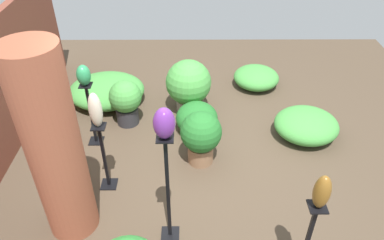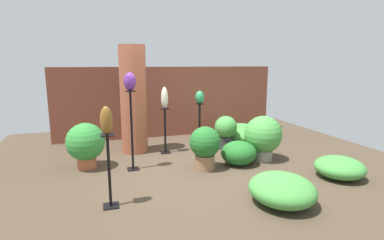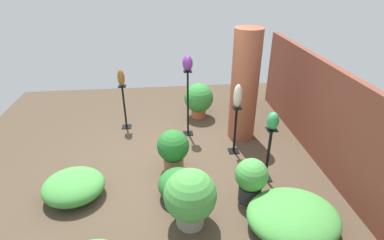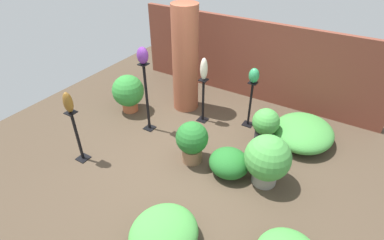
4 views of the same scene
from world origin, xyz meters
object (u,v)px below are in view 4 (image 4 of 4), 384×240
object	(u,v)px
brick_pillar	(185,60)
pedestal_ivory	(203,102)
pedestal_jade	(250,106)
art_vase_jade	(254,75)
art_vase_ivory	(204,69)
potted_plant_back_center	(265,125)
potted_plant_front_right	(128,92)
pedestal_violet	(147,101)
potted_plant_near_pillar	(192,140)
potted_plant_walkway_edge	(267,159)
art_vase_bronze	(68,102)
pedestal_bronze	(78,139)
art_vase_violet	(143,55)

from	to	relation	value
brick_pillar	pedestal_ivory	distance (m)	0.95
pedestal_jade	art_vase_jade	size ratio (longest dim) A/B	3.37
pedestal_ivory	art_vase_ivory	size ratio (longest dim) A/B	2.14
art_vase_jade	potted_plant_back_center	bearing A→B (deg)	-41.02
pedestal_jade	potted_plant_front_right	xyz separation A→B (m)	(-2.41, -0.83, 0.02)
pedestal_jade	pedestal_violet	distance (m)	2.01
brick_pillar	potted_plant_near_pillar	size ratio (longest dim) A/B	2.88
brick_pillar	pedestal_violet	bearing A→B (deg)	-98.80
potted_plant_near_pillar	potted_plant_walkway_edge	world-z (taller)	potted_plant_walkway_edge
art_vase_bronze	pedestal_bronze	bearing A→B (deg)	180.00
potted_plant_near_pillar	potted_plant_front_right	distance (m)	2.11
art_vase_bronze	potted_plant_walkway_edge	world-z (taller)	art_vase_bronze
pedestal_bronze	art_vase_ivory	size ratio (longest dim) A/B	2.22
potted_plant_near_pillar	potted_plant_walkway_edge	bearing A→B (deg)	7.59
pedestal_ivory	art_vase_violet	distance (m)	1.58
art_vase_ivory	art_vase_jade	bearing A→B (deg)	21.24
pedestal_jade	art_vase_bronze	bearing A→B (deg)	-129.87
potted_plant_back_center	pedestal_violet	bearing A→B (deg)	-160.50
art_vase_bronze	potted_plant_walkway_edge	size ratio (longest dim) A/B	0.42
pedestal_bronze	potted_plant_front_right	world-z (taller)	pedestal_bronze
brick_pillar	potted_plant_back_center	xyz separation A→B (m)	(1.93, -0.35, -0.70)
pedestal_violet	potted_plant_front_right	world-z (taller)	pedestal_violet
art_vase_bronze	art_vase_ivory	size ratio (longest dim) A/B	0.82
brick_pillar	potted_plant_back_center	distance (m)	2.08
potted_plant_near_pillar	art_vase_bronze	bearing A→B (deg)	-149.77
brick_pillar	potted_plant_front_right	world-z (taller)	brick_pillar
pedestal_bronze	pedestal_ivory	xyz separation A→B (m)	(1.20, 2.14, -0.02)
art_vase_jade	art_vase_ivory	distance (m)	0.93
brick_pillar	potted_plant_front_right	bearing A→B (deg)	-140.75
art_vase_ivory	potted_plant_front_right	world-z (taller)	art_vase_ivory
brick_pillar	potted_plant_near_pillar	world-z (taller)	brick_pillar
art_vase_jade	potted_plant_near_pillar	size ratio (longest dim) A/B	0.37
potted_plant_walkway_edge	potted_plant_front_right	size ratio (longest dim) A/B	1.05
pedestal_jade	pedestal_ivory	size ratio (longest dim) A/B	1.02
pedestal_ivory	brick_pillar	bearing A→B (deg)	154.48
pedestal_bronze	art_vase_ivory	world-z (taller)	art_vase_ivory
pedestal_jade	art_vase_bronze	xyz separation A→B (m)	(-2.07, -2.48, 0.72)
potted_plant_near_pillar	art_vase_violet	bearing A→B (deg)	163.36
potted_plant_near_pillar	potted_plant_walkway_edge	size ratio (longest dim) A/B	0.89
art_vase_violet	pedestal_violet	bearing A→B (deg)	-90.00
art_vase_jade	potted_plant_front_right	bearing A→B (deg)	-161.02
art_vase_jade	potted_plant_walkway_edge	distance (m)	1.70
potted_plant_near_pillar	potted_plant_back_center	size ratio (longest dim) A/B	1.06
pedestal_ivory	art_vase_violet	size ratio (longest dim) A/B	3.06
art_vase_ivory	potted_plant_walkway_edge	xyz separation A→B (m)	(1.70, -1.01, -0.69)
pedestal_ivory	potted_plant_near_pillar	distance (m)	1.26
art_vase_jade	potted_plant_front_right	size ratio (longest dim) A/B	0.35
pedestal_ivory	potted_plant_back_center	distance (m)	1.34
brick_pillar	art_vase_jade	distance (m)	1.46
art_vase_bronze	potted_plant_front_right	xyz separation A→B (m)	(-0.34, 1.65, -0.69)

